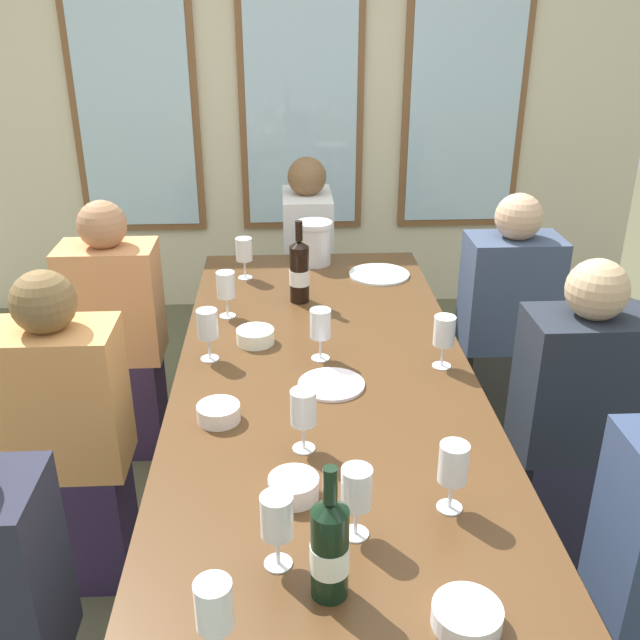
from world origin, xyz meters
name	(u,v)px	position (x,y,z in m)	size (l,w,h in m)	color
ground_plane	(324,553)	(0.00, 0.00, 0.00)	(12.00, 12.00, 0.00)	brown
back_wall_with_windows	(301,66)	(0.00, 2.33, 1.45)	(4.14, 0.10, 2.90)	beige
dining_table	(325,392)	(0.00, 0.00, 0.67)	(0.94, 2.25, 0.74)	#4F321A
white_plate_0	(331,384)	(0.01, -0.09, 0.74)	(0.20, 0.20, 0.01)	white
white_plate_1	(379,274)	(0.28, 0.84, 0.74)	(0.26, 0.26, 0.01)	white
metal_pitcher	(314,242)	(0.01, 1.00, 0.84)	(0.16, 0.16, 0.19)	silver
wine_bottle_0	(330,548)	(-0.05, -0.91, 0.85)	(0.08, 0.08, 0.30)	black
wine_bottle_1	(299,271)	(-0.06, 0.58, 0.86)	(0.08, 0.08, 0.32)	black
tasting_bowl_0	(294,487)	(-0.11, -0.61, 0.77)	(0.12, 0.12, 0.05)	white
tasting_bowl_1	(219,413)	(-0.31, -0.26, 0.76)	(0.12, 0.12, 0.05)	white
tasting_bowl_2	(255,336)	(-0.22, 0.22, 0.76)	(0.13, 0.13, 0.05)	white
tasting_bowl_3	(467,616)	(0.21, -1.01, 0.76)	(0.13, 0.13, 0.04)	white
wine_glass_0	(453,466)	(0.25, -0.67, 0.86)	(0.07, 0.07, 0.17)	white
wine_glass_1	(226,287)	(-0.33, 0.44, 0.86)	(0.07, 0.07, 0.17)	white
wine_glass_2	(244,252)	(-0.28, 0.84, 0.86)	(0.07, 0.07, 0.17)	white
wine_glass_3	(277,518)	(-0.15, -0.83, 0.86)	(0.07, 0.07, 0.17)	white
wine_glass_4	(214,607)	(-0.26, -1.06, 0.86)	(0.07, 0.07, 0.17)	white
wine_glass_5	(320,326)	(-0.01, 0.09, 0.86)	(0.07, 0.07, 0.17)	white
wine_glass_6	(444,333)	(0.38, 0.02, 0.86)	(0.07, 0.07, 0.17)	white
wine_glass_7	(208,327)	(-0.37, 0.11, 0.86)	(0.07, 0.07, 0.17)	white
wine_glass_8	(303,409)	(-0.08, -0.42, 0.86)	(0.07, 0.07, 0.17)	white
wine_glass_9	(357,490)	(0.02, -0.75, 0.86)	(0.07, 0.07, 0.17)	white
seated_person_2	(117,339)	(-0.82, 0.72, 0.53)	(0.38, 0.24, 1.11)	#31223D
seated_person_3	(506,328)	(0.82, 0.74, 0.53)	(0.38, 0.24, 1.11)	#32312C
seated_person_4	(68,444)	(-0.82, -0.04, 0.53)	(0.38, 0.24, 1.11)	#2C2140
seated_person_5	(573,428)	(0.82, -0.03, 0.53)	(0.38, 0.24, 1.11)	#272439
seated_person_6	(308,271)	(0.00, 1.47, 0.53)	(0.24, 0.38, 1.11)	#232332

